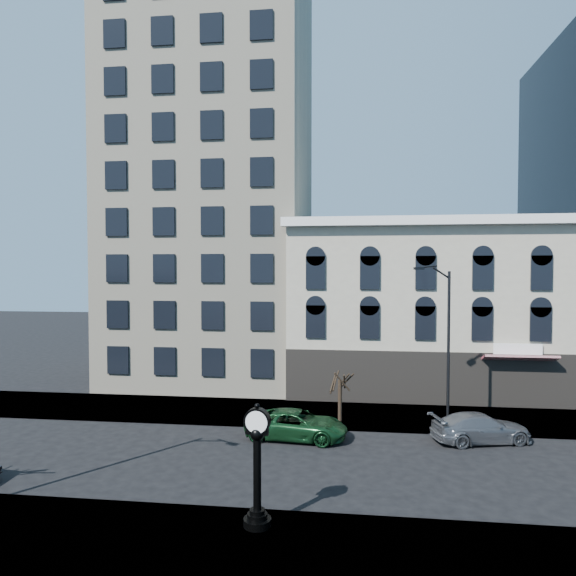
# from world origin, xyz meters

# --- Properties ---
(ground) EXTENTS (160.00, 160.00, 0.00)m
(ground) POSITION_xyz_m (0.00, 0.00, 0.00)
(ground) COLOR black
(ground) RESTS_ON ground
(sidewalk_far) EXTENTS (160.00, 6.00, 0.12)m
(sidewalk_far) POSITION_xyz_m (0.00, 8.00, 0.06)
(sidewalk_far) COLOR #9C9A8E
(sidewalk_far) RESTS_ON ground
(sidewalk_near) EXTENTS (160.00, 6.00, 0.12)m
(sidewalk_near) POSITION_xyz_m (0.00, -8.00, 0.06)
(sidewalk_near) COLOR #9C9A8E
(sidewalk_near) RESTS_ON ground
(cream_tower) EXTENTS (15.90, 15.40, 42.50)m
(cream_tower) POSITION_xyz_m (-6.11, 18.88, 19.32)
(cream_tower) COLOR beige
(cream_tower) RESTS_ON ground
(victorian_row) EXTENTS (22.60, 11.19, 12.50)m
(victorian_row) POSITION_xyz_m (12.00, 15.89, 6.00)
(victorian_row) COLOR #B4AB94
(victorian_row) RESTS_ON ground
(street_clock) EXTENTS (0.97, 0.97, 4.28)m
(street_clock) POSITION_xyz_m (2.21, -6.27, 2.05)
(street_clock) COLOR black
(street_clock) RESTS_ON sidewalk_near
(street_lamp_far) EXTENTS (2.27, 1.16, 9.30)m
(street_lamp_far) POSITION_xyz_m (10.19, 5.78, 7.14)
(street_lamp_far) COLOR black
(street_lamp_far) RESTS_ON sidewalk_far
(bare_tree_far) EXTENTS (2.25, 2.25, 3.86)m
(bare_tree_far) POSITION_xyz_m (4.76, 6.52, 3.02)
(bare_tree_far) COLOR black
(bare_tree_far) RESTS_ON sidewalk_far
(car_far_a) EXTENTS (5.62, 2.99, 1.50)m
(car_far_a) POSITION_xyz_m (2.53, 3.39, 0.75)
(car_far_a) COLOR #143F1E
(car_far_a) RESTS_ON ground
(car_far_b) EXTENTS (5.51, 3.34, 1.49)m
(car_far_b) POSITION_xyz_m (12.12, 4.04, 0.75)
(car_far_b) COLOR #595B60
(car_far_b) RESTS_ON ground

